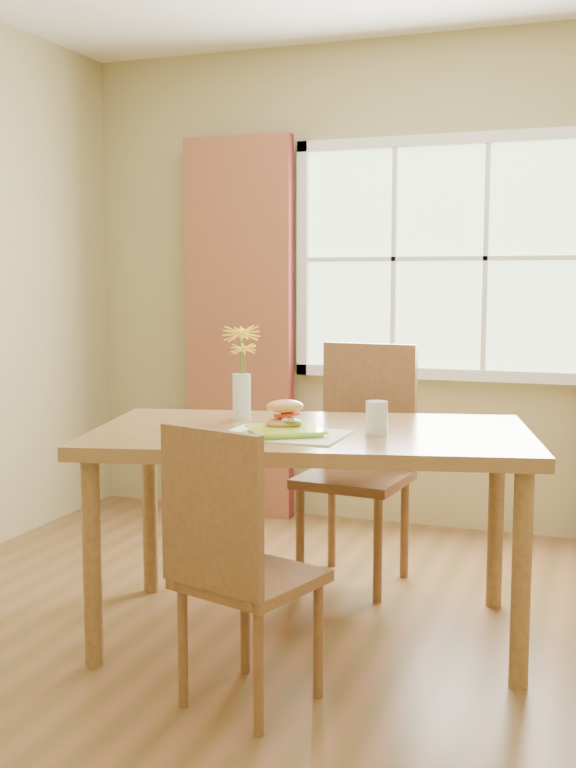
{
  "coord_description": "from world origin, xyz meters",
  "views": [
    {
      "loc": [
        0.89,
        -3.05,
        1.39
      ],
      "look_at": [
        -0.25,
        0.14,
        0.99
      ],
      "focal_mm": 42.0,
      "sensor_mm": 36.0,
      "label": 1
    }
  ],
  "objects_px": {
    "dining_table": "(311,451)",
    "chair_near": "(235,557)",
    "chair_far": "(362,451)",
    "croissant_sandwich": "(285,414)",
    "water_glass": "(377,419)",
    "flower_vase": "(242,364)"
  },
  "relations": [
    {
      "from": "water_glass",
      "to": "flower_vase",
      "type": "distance_m",
      "value": 0.66
    },
    {
      "from": "dining_table",
      "to": "chair_near",
      "type": "bearing_deg",
      "value": -105.1
    },
    {
      "from": "chair_near",
      "to": "chair_far",
      "type": "bearing_deg",
      "value": 105.84
    },
    {
      "from": "chair_far",
      "to": "water_glass",
      "type": "xyz_separation_m",
      "value": [
        0.25,
        -0.73,
        0.27
      ]
    },
    {
      "from": "dining_table",
      "to": "flower_vase",
      "type": "distance_m",
      "value": 0.49
    },
    {
      "from": "chair_far",
      "to": "dining_table",
      "type": "bearing_deg",
      "value": -85.07
    },
    {
      "from": "dining_table",
      "to": "water_glass",
      "type": "xyz_separation_m",
      "value": [
        0.26,
        -0.01,
        0.14
      ]
    },
    {
      "from": "chair_far",
      "to": "croissant_sandwich",
      "type": "height_order",
      "value": "chair_far"
    },
    {
      "from": "chair_near",
      "to": "water_glass",
      "type": "xyz_separation_m",
      "value": [
        0.29,
        0.68,
        0.36
      ]
    },
    {
      "from": "chair_near",
      "to": "croissant_sandwich",
      "type": "bearing_deg",
      "value": 111.54
    },
    {
      "from": "dining_table",
      "to": "croissant_sandwich",
      "type": "bearing_deg",
      "value": -135.6
    },
    {
      "from": "chair_far",
      "to": "croissant_sandwich",
      "type": "xyz_separation_m",
      "value": [
        -0.08,
        -0.82,
        0.29
      ]
    },
    {
      "from": "croissant_sandwich",
      "to": "water_glass",
      "type": "bearing_deg",
      "value": -10.92
    },
    {
      "from": "chair_near",
      "to": "chair_far",
      "type": "xyz_separation_m",
      "value": [
        0.03,
        1.41,
        0.08
      ]
    },
    {
      "from": "dining_table",
      "to": "croissant_sandwich",
      "type": "distance_m",
      "value": 0.2
    },
    {
      "from": "water_glass",
      "to": "chair_near",
      "type": "bearing_deg",
      "value": -112.67
    },
    {
      "from": "dining_table",
      "to": "croissant_sandwich",
      "type": "height_order",
      "value": "croissant_sandwich"
    },
    {
      "from": "croissant_sandwich",
      "to": "water_glass",
      "type": "xyz_separation_m",
      "value": [
        0.33,
        0.1,
        -0.01
      ]
    },
    {
      "from": "chair_far",
      "to": "croissant_sandwich",
      "type": "relative_size",
      "value": 6.25
    },
    {
      "from": "chair_near",
      "to": "chair_far",
      "type": "relative_size",
      "value": 0.86
    },
    {
      "from": "dining_table",
      "to": "chair_far",
      "type": "bearing_deg",
      "value": 76.12
    },
    {
      "from": "dining_table",
      "to": "chair_near",
      "type": "distance_m",
      "value": 0.73
    }
  ]
}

